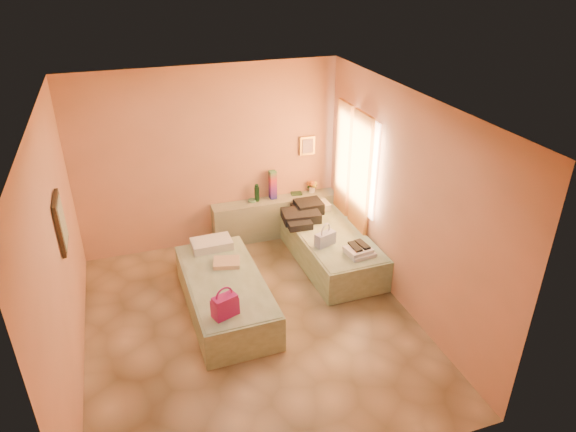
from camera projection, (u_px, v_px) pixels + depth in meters
name	position (u px, v px, depth m)	size (l,w,h in m)	color
ground	(252.00, 325.00, 6.47)	(4.50, 4.50, 0.00)	tan
room_walls	(251.00, 176.00, 6.17)	(4.02, 4.51, 2.81)	#E4A079
headboard_ledge	(276.00, 217.00, 8.36)	(2.05, 0.30, 0.65)	gray
bed_left	(225.00, 294.00, 6.62)	(0.90, 2.00, 0.50)	#A7C19B
bed_right	(330.00, 247.00, 7.66)	(0.90, 2.00, 0.50)	#A7C19B
water_bottle	(257.00, 193.00, 8.09)	(0.08, 0.08, 0.28)	#143924
rainbow_box	(273.00, 185.00, 8.14)	(0.10, 0.10, 0.47)	#B41669
small_dish	(252.00, 200.00, 8.14)	(0.13, 0.13, 0.03)	#45805E
green_book	(296.00, 193.00, 8.37)	(0.18, 0.13, 0.03)	#234126
flower_vase	(312.00, 185.00, 8.40)	(0.18, 0.18, 0.24)	white
magenta_handbag	(225.00, 305.00, 5.79)	(0.29, 0.16, 0.27)	#B41669
khaki_garment	(227.00, 262.00, 6.78)	(0.34, 0.27, 0.06)	tan
clothes_pile	(304.00, 214.00, 7.89)	(0.61, 0.61, 0.18)	black
blue_handbag	(325.00, 239.00, 7.20)	(0.30, 0.13, 0.19)	#435AA1
towel_stack	(360.00, 252.00, 6.98)	(0.35, 0.30, 0.10)	white
sandal_pair	(359.00, 246.00, 7.00)	(0.20, 0.26, 0.03)	black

